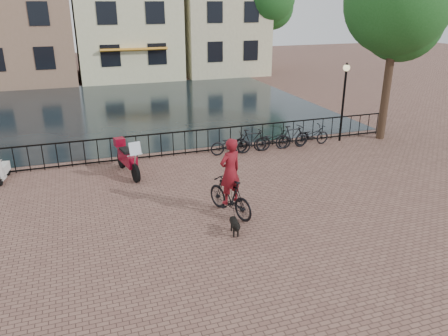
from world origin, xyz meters
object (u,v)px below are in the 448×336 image
object	(u,v)px
cyclist	(230,182)
lamp_post	(344,89)
motorcycle	(127,155)
dog	(235,226)
scooter	(2,165)

from	to	relation	value
cyclist	lamp_post	bearing A→B (deg)	-163.43
lamp_post	motorcycle	world-z (taller)	lamp_post
dog	motorcycle	world-z (taller)	motorcycle
motorcycle	scooter	xyz separation A→B (m)	(-4.29, 0.89, -0.18)
lamp_post	cyclist	bearing A→B (deg)	-143.59
cyclist	scooter	world-z (taller)	cyclist
dog	scooter	bearing A→B (deg)	144.79
cyclist	motorcycle	bearing A→B (deg)	-79.73
cyclist	dog	bearing A→B (deg)	56.70
dog	cyclist	bearing A→B (deg)	85.63
lamp_post	dog	world-z (taller)	lamp_post
motorcycle	scooter	world-z (taller)	motorcycle
cyclist	scooter	size ratio (longest dim) A/B	2.14
lamp_post	cyclist	xyz separation A→B (m)	(-7.27, -5.36, -1.32)
cyclist	motorcycle	size ratio (longest dim) A/B	1.26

